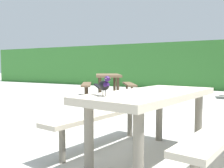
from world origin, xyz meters
TOP-DOWN VIEW (x-y plane):
  - ground_plane at (0.00, 0.00)m, footprint 60.00×60.00m
  - picnic_table_foreground at (-0.23, 0.03)m, footprint 1.90×1.93m
  - bird_grackle at (-0.45, -0.57)m, footprint 0.26×0.17m
  - picnic_table_far_centre at (-3.48, 4.67)m, footprint 2.34×2.35m

SIDE VIEW (x-z plane):
  - ground_plane at x=0.00m, z-range 0.00..0.00m
  - picnic_table_foreground at x=-0.23m, z-range 0.19..0.93m
  - picnic_table_far_centre at x=-3.48m, z-range 0.19..0.93m
  - bird_grackle at x=-0.45m, z-range 0.75..0.94m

